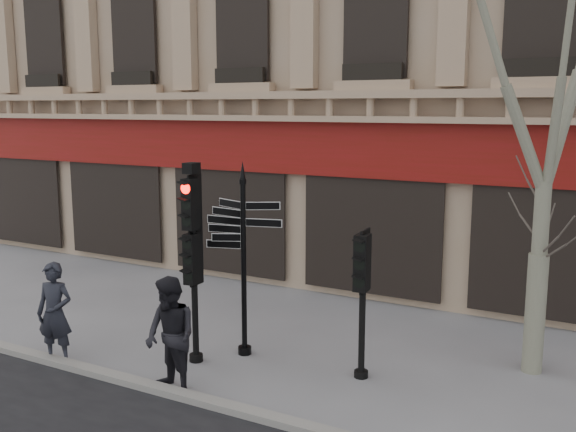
% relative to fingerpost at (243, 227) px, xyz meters
% --- Properties ---
extents(ground, '(80.00, 80.00, 0.00)m').
position_rel_fingerpost_xyz_m(ground, '(0.85, -0.66, -2.43)').
color(ground, slate).
rests_on(ground, ground).
extents(kerb, '(80.00, 0.25, 0.12)m').
position_rel_fingerpost_xyz_m(kerb, '(0.85, -2.06, -2.37)').
color(kerb, gray).
rests_on(kerb, ground).
extents(fingerpost, '(1.66, 1.66, 3.62)m').
position_rel_fingerpost_xyz_m(fingerpost, '(0.00, 0.00, 0.00)').
color(fingerpost, black).
rests_on(fingerpost, ground).
extents(traffic_signal_main, '(0.41, 0.31, 3.62)m').
position_rel_fingerpost_xyz_m(traffic_signal_main, '(-0.59, -0.72, -0.14)').
color(traffic_signal_main, black).
rests_on(traffic_signal_main, ground).
extents(traffic_signal_secondary, '(0.44, 0.33, 2.51)m').
position_rel_fingerpost_xyz_m(traffic_signal_secondary, '(2.32, 0.07, -0.68)').
color(traffic_signal_secondary, black).
rests_on(traffic_signal_secondary, ground).
extents(plane_tree, '(3.07, 3.07, 8.14)m').
position_rel_fingerpost_xyz_m(plane_tree, '(4.85, 1.73, 3.28)').
color(plane_tree, gray).
rests_on(plane_tree, ground).
extents(pedestrian_a, '(0.77, 0.61, 1.85)m').
position_rel_fingerpost_xyz_m(pedestrian_a, '(-2.77, -1.96, -1.51)').
color(pedestrian_a, black).
rests_on(pedestrian_a, ground).
extents(pedestrian_b, '(1.11, 0.98, 1.92)m').
position_rel_fingerpost_xyz_m(pedestrian_b, '(-0.14, -1.96, -1.47)').
color(pedestrian_b, black).
rests_on(pedestrian_b, ground).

